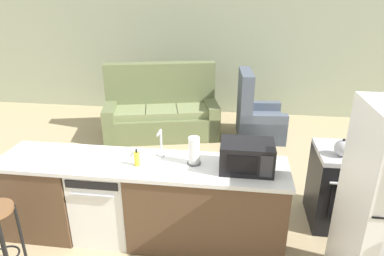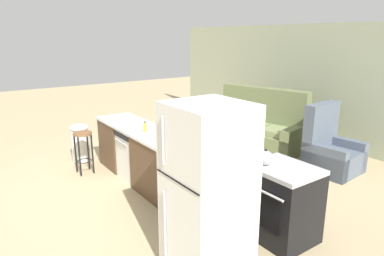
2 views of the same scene
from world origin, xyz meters
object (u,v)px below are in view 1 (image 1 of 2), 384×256
at_px(dishwasher, 106,200).
at_px(stove_range, 347,187).
at_px(paper_towel_roll, 194,151).
at_px(soap_bottle, 137,159).
at_px(microwave, 247,156).
at_px(couch, 161,113).
at_px(kettle, 343,148).
at_px(armchair, 255,118).

xyz_separation_m(dishwasher, stove_range, (2.60, 0.55, 0.03)).
height_order(paper_towel_roll, soap_bottle, paper_towel_roll).
distance_m(microwave, paper_towel_roll, 0.51).
relative_size(stove_range, paper_towel_roll, 3.19).
distance_m(stove_range, microwave, 1.41).
relative_size(stove_range, couch, 0.42).
relative_size(dishwasher, kettle, 4.10).
bearing_deg(couch, soap_bottle, -81.82).
xyz_separation_m(couch, armchair, (1.70, 0.06, -0.04)).
relative_size(dishwasher, stove_range, 0.93).
height_order(stove_range, soap_bottle, soap_bottle).
distance_m(soap_bottle, couch, 3.00).
relative_size(microwave, kettle, 2.44).
distance_m(soap_bottle, armchair, 3.30).
bearing_deg(paper_towel_roll, soap_bottle, -168.32).
relative_size(stove_range, kettle, 4.39).
height_order(stove_range, kettle, kettle).
bearing_deg(dishwasher, microwave, -0.05).
distance_m(dishwasher, couch, 2.85).
bearing_deg(microwave, soap_bottle, -176.65).
bearing_deg(paper_towel_roll, kettle, 14.00).
bearing_deg(soap_bottle, kettle, 13.38).
height_order(dishwasher, armchair, armchair).
relative_size(kettle, armchair, 0.17).
bearing_deg(couch, paper_towel_roll, -71.01).
bearing_deg(armchair, kettle, -73.02).
bearing_deg(stove_range, soap_bottle, -164.52).
distance_m(microwave, soap_bottle, 1.06).
relative_size(microwave, paper_towel_roll, 1.77).
height_order(paper_towel_roll, couch, couch).
distance_m(paper_towel_roll, kettle, 1.54).
bearing_deg(paper_towel_roll, microwave, -5.70).
relative_size(microwave, couch, 0.23).
distance_m(microwave, kettle, 1.08).
height_order(soap_bottle, kettle, kettle).
xyz_separation_m(dishwasher, soap_bottle, (0.39, -0.06, 0.55)).
xyz_separation_m(microwave, couch, (-1.48, 2.86, -0.65)).
bearing_deg(soap_bottle, microwave, 3.35).
bearing_deg(dishwasher, couch, 90.56).
distance_m(microwave, armchair, 3.00).
xyz_separation_m(soap_bottle, couch, (-0.42, 2.92, -0.58)).
bearing_deg(paper_towel_roll, couch, 108.99).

